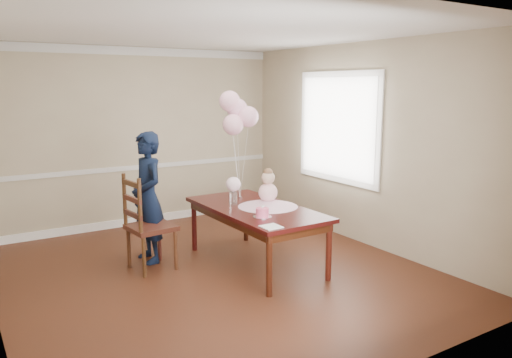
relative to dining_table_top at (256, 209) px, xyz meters
The scene contains 47 objects.
floor 0.88m from the dining_table_top, behind, with size 4.50×5.00×0.00m, color #33160C.
ceiling 2.09m from the dining_table_top, behind, with size 4.50×5.00×0.02m, color white.
wall_back 2.62m from the dining_table_top, 102.69° to the left, with size 4.50×0.02×2.70m, color tan.
wall_front 2.67m from the dining_table_top, 102.42° to the right, with size 4.50×0.02×2.70m, color tan.
wall_right 1.82m from the dining_table_top, ahead, with size 0.02×5.00×2.70m, color tan.
chair_rail_trim 2.53m from the dining_table_top, 102.74° to the left, with size 4.50×0.02×0.07m, color silver.
crown_molding 3.19m from the dining_table_top, 102.74° to the left, with size 4.50×0.02×0.12m, color silver.
baseboard_trim 2.60m from the dining_table_top, 102.74° to the left, with size 4.50×0.02×0.12m, color white.
window_frame 1.94m from the dining_table_top, 15.77° to the left, with size 0.02×1.66×1.56m, color white.
window_blinds 1.92m from the dining_table_top, 15.93° to the left, with size 0.01×1.50×1.40m, color white.
dining_table_top is the anchor object (origin of this frame).
table_apron 0.07m from the dining_table_top, ahead, with size 0.85×1.80×0.09m, color black.
table_leg_fl 1.02m from the dining_table_top, 113.96° to the right, with size 0.07×0.07×0.66m, color black.
table_leg_fr 1.02m from the dining_table_top, 64.88° to the right, with size 0.07×0.07×0.66m, color black.
table_leg_bl 1.02m from the dining_table_top, 115.12° to the left, with size 0.07×0.07×0.66m, color black.
table_leg_br 1.02m from the dining_table_top, 66.04° to the left, with size 0.07×0.07×0.66m, color black.
baby_skirt 0.17m from the dining_table_top, 17.86° to the right, with size 0.72×0.72×0.09m, color #E0A5C0.
baby_torso 0.24m from the dining_table_top, 17.86° to the right, with size 0.23×0.23×0.23m, color #FFA1D1.
baby_head 0.40m from the dining_table_top, 17.86° to the right, with size 0.16×0.16×0.16m, color #D1AA90.
baby_hair 0.46m from the dining_table_top, 17.86° to the right, with size 0.11×0.11×0.11m, color brown.
cake_platter 0.47m from the dining_table_top, 113.38° to the right, with size 0.21×0.21×0.01m, color silver.
birthday_cake 0.47m from the dining_table_top, 113.38° to the right, with size 0.14×0.14×0.09m, color #F74E7D.
cake_flower_a 0.49m from the dining_table_top, 113.38° to the right, with size 0.03×0.03×0.03m, color silver.
cake_flower_b 0.46m from the dining_table_top, 110.99° to the right, with size 0.03×0.03×0.03m, color white.
rose_vase_near 0.33m from the dining_table_top, 117.14° to the left, with size 0.09×0.09×0.15m, color white.
roses_near 0.42m from the dining_table_top, 117.14° to the left, with size 0.18×0.18×0.18m, color #F8D0DF.
napkin 0.87m from the dining_table_top, 111.80° to the right, with size 0.19×0.19×0.01m, color white.
balloon_weight 0.53m from the dining_table_top, 80.27° to the left, with size 0.04×0.04×0.02m, color silver.
balloon_a 1.10m from the dining_table_top, 90.58° to the left, with size 0.26×0.26×0.26m, color #FFB4CC.
balloon_b 1.18m from the dining_table_top, 68.78° to the left, with size 0.26×0.26×0.26m, color #F9B0CE.
balloon_c 1.32m from the dining_table_top, 80.12° to the left, with size 0.26×0.26×0.26m, color #F4ADCE.
balloon_d 1.40m from the dining_table_top, 88.87° to the left, with size 0.26×0.26×0.26m, color #FFB4CE.
balloon_ribbon_a 0.68m from the dining_table_top, 85.38° to the left, with size 0.00×0.00×0.79m, color white.
balloon_ribbon_b 0.70m from the dining_table_top, 74.63° to the left, with size 0.00×0.00×0.89m, color silver.
balloon_ribbon_c 0.78m from the dining_table_top, 80.19° to the left, with size 0.00×0.00×0.98m, color silver.
balloon_ribbon_d 0.81m from the dining_table_top, 84.96° to the left, with size 0.00×0.00×1.08m, color white.
dining_chair_seat 1.24m from the dining_table_top, 154.66° to the left, with size 0.49×0.49×0.06m, color #36150E.
chair_leg_fl 1.40m from the dining_table_top, 166.68° to the left, with size 0.04×0.04×0.48m, color #341D0E.
chair_leg_fr 1.06m from the dining_table_top, 158.66° to the left, with size 0.04×0.04×0.48m, color #3D1E10.
chair_leg_bl 1.57m from the dining_table_top, 152.13° to the left, with size 0.04×0.04×0.48m, color #33190D.
chair_leg_br 1.28m from the dining_table_top, 141.32° to the left, with size 0.04×0.04×0.48m, color #3B1410.
chair_back_post_l 1.35m from the dining_table_top, 166.99° to the left, with size 0.04×0.04×0.62m, color #361F0E.
chair_back_post_r 1.53m from the dining_table_top, 152.59° to the left, with size 0.04×0.04×0.62m, color #331C0D.
chair_slat_low 1.43m from the dining_table_top, 159.34° to the left, with size 0.03×0.45×0.06m, color black.
chair_slat_mid 1.44m from the dining_table_top, 159.34° to the left, with size 0.03×0.45×0.06m, color #3A1710.
chair_slat_top 1.47m from the dining_table_top, 159.34° to the left, with size 0.03×0.45×0.06m, color #371F0F.
woman 1.32m from the dining_table_top, 142.26° to the left, with size 0.58×0.39×1.59m, color black.
Camera 1 is at (-2.51, -4.85, 2.13)m, focal length 35.00 mm.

